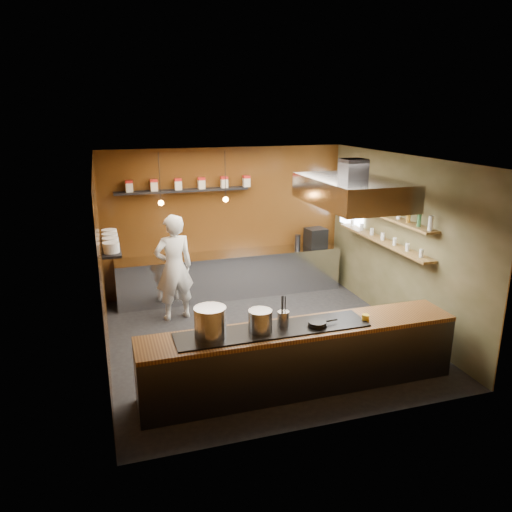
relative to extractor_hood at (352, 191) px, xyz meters
name	(u,v)px	position (x,y,z in m)	size (l,w,h in m)	color
floor	(264,339)	(-1.30, 0.40, -2.51)	(5.00, 5.00, 0.00)	black
back_wall	(226,221)	(-1.30, 2.90, -1.01)	(5.00, 5.00, 0.00)	#3F200B
left_wall	(102,268)	(-3.80, 0.40, -1.01)	(5.00, 5.00, 0.00)	#3F200B
right_wall	(400,242)	(1.20, 0.40, -1.01)	(5.00, 5.00, 0.00)	#414125
ceiling	(265,159)	(-1.30, 0.40, 0.49)	(5.00, 5.00, 0.00)	silver
window_pane	(352,202)	(1.15, 2.10, -0.61)	(1.00, 1.00, 0.00)	white
prep_counter	(231,274)	(-1.30, 2.57, -2.06)	(4.60, 0.65, 0.90)	silver
pass_counter	(300,357)	(-1.30, -1.20, -2.04)	(4.40, 0.72, 0.94)	#38383D
tin_shelf	(182,191)	(-2.20, 2.76, -0.31)	(2.60, 0.26, 0.04)	black
plate_shelf	(111,246)	(-3.64, 1.40, -0.96)	(0.30, 1.40, 0.04)	black
bottle_shelf_upper	(384,215)	(1.04, 0.70, -0.59)	(0.26, 2.80, 0.04)	brown
bottle_shelf_lower	(382,241)	(1.04, 0.70, -1.06)	(0.26, 2.80, 0.04)	brown
extractor_hood	(352,191)	(0.00, 0.00, 0.00)	(1.20, 2.00, 0.72)	#38383D
pendant_left	(161,200)	(-2.70, 2.10, -0.35)	(0.10, 0.10, 0.95)	black
pendant_right	(226,197)	(-1.50, 2.10, -0.35)	(0.10, 0.10, 0.95)	black
storage_tins	(190,184)	(-2.05, 2.76, -0.17)	(2.43, 0.13, 0.22)	beige
plate_stacks	(110,240)	(-3.64, 1.40, -0.86)	(0.26, 1.16, 0.16)	white
bottles	(385,207)	(1.04, 0.70, -0.45)	(0.06, 2.66, 0.24)	silver
wine_glasses	(383,236)	(1.04, 0.70, -0.97)	(0.07, 2.37, 0.13)	silver
stockpot_large	(210,322)	(-2.53, -1.18, -1.37)	(0.41, 0.41, 0.40)	silver
stockpot_small	(260,321)	(-1.88, -1.21, -1.42)	(0.31, 0.31, 0.29)	#B5B8BC
utensil_crock	(283,319)	(-1.54, -1.15, -1.46)	(0.16, 0.16, 0.21)	#B5B8BC
frying_pan	(318,324)	(-1.10, -1.29, -1.53)	(0.43, 0.26, 0.07)	black
butter_jar	(365,318)	(-0.38, -1.29, -1.54)	(0.10, 0.10, 0.09)	gold
espresso_machine	(316,237)	(0.57, 2.55, -1.41)	(0.40, 0.38, 0.40)	black
chef	(174,268)	(-2.57, 1.71, -1.53)	(0.71, 0.47, 1.96)	white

